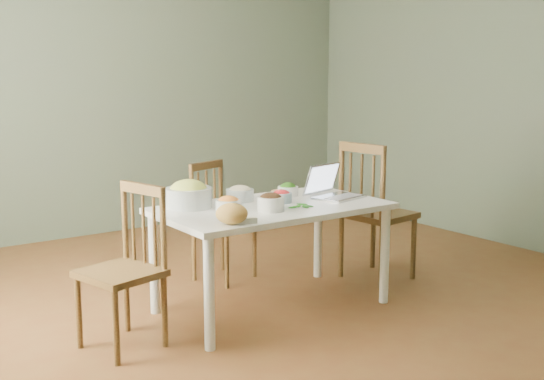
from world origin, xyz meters
TOP-DOWN VIEW (x-y plane):
  - floor at (0.00, 0.00)m, footprint 5.00×5.00m
  - wall_back at (0.00, 2.50)m, footprint 5.00×0.00m
  - wall_right at (2.50, 0.00)m, footprint 0.00×5.00m
  - dining_table at (-0.17, -0.13)m, footprint 1.46×0.82m
  - chair_far at (-0.11, 0.58)m, footprint 0.49×0.48m
  - chair_left at (-1.23, -0.17)m, footprint 0.47×0.48m
  - chair_right at (0.84, -0.06)m, footprint 0.48×0.50m
  - bread_boule at (-0.67, -0.44)m, footprint 0.22×0.22m
  - butter_stick at (-0.59, -0.48)m, footprint 0.12×0.07m
  - bowl_squash at (-0.64, 0.12)m, footprint 0.34×0.34m
  - bowl_carrot at (-0.49, -0.12)m, footprint 0.20×0.20m
  - bowl_onion at (-0.26, 0.12)m, footprint 0.20×0.20m
  - bowl_mushroom at (-0.28, -0.27)m, footprint 0.22×0.22m
  - bowl_redpep at (-0.07, -0.09)m, footprint 0.17×0.17m
  - bowl_broccoli at (0.11, 0.08)m, footprint 0.15×0.15m
  - flatbread at (0.15, 0.18)m, footprint 0.24×0.24m
  - basil_bunch at (-0.06, -0.27)m, footprint 0.19×0.19m
  - laptop at (0.35, -0.19)m, footprint 0.39×0.37m

SIDE VIEW (x-z plane):
  - floor at x=0.00m, z-range 0.00..0.00m
  - dining_table at x=-0.17m, z-range 0.00..0.69m
  - chair_far at x=-0.11m, z-range 0.00..0.87m
  - chair_left at x=-1.23m, z-range 0.00..0.91m
  - chair_right at x=0.84m, z-range 0.00..1.03m
  - flatbread at x=0.15m, z-range 0.69..0.70m
  - basil_bunch at x=-0.06m, z-range 0.69..0.71m
  - butter_stick at x=-0.59m, z-range 0.69..0.72m
  - bowl_redpep at x=-0.07m, z-range 0.69..0.77m
  - bowl_broccoli at x=0.11m, z-range 0.69..0.78m
  - bowl_carrot at x=-0.49m, z-range 0.69..0.78m
  - bowl_onion at x=-0.26m, z-range 0.69..0.79m
  - bowl_mushroom at x=-0.28m, z-range 0.69..0.80m
  - bread_boule at x=-0.67m, z-range 0.69..0.80m
  - bowl_squash at x=-0.64m, z-range 0.69..0.86m
  - laptop at x=0.35m, z-range 0.69..0.91m
  - wall_back at x=0.00m, z-range 0.00..2.70m
  - wall_right at x=2.50m, z-range 0.00..2.70m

